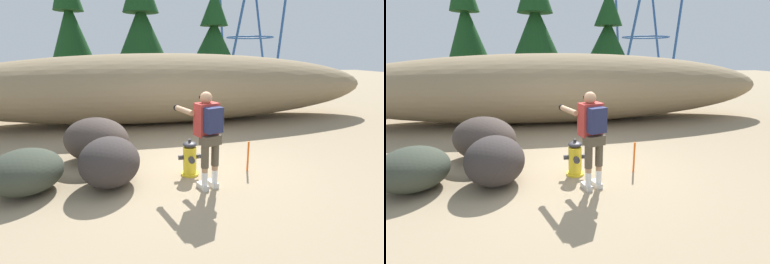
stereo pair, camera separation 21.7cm
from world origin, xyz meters
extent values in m
cube|color=#998466|center=(0.00, 0.00, -0.02)|extent=(56.00, 56.00, 0.04)
ellipsoid|color=#897556|center=(0.00, 4.37, 1.11)|extent=(14.62, 3.20, 2.21)
cylinder|color=yellow|center=(0.01, -0.08, 0.02)|extent=(0.33, 0.33, 0.04)
cylinder|color=yellow|center=(0.01, -0.08, 0.30)|extent=(0.25, 0.25, 0.51)
ellipsoid|color=#333338|center=(0.01, -0.08, 0.60)|extent=(0.26, 0.26, 0.10)
cylinder|color=#333338|center=(0.01, -0.08, 0.68)|extent=(0.06, 0.06, 0.05)
cylinder|color=#333338|center=(-0.16, -0.08, 0.36)|extent=(0.09, 0.09, 0.09)
cylinder|color=#333338|center=(0.18, -0.08, 0.36)|extent=(0.09, 0.09, 0.09)
cylinder|color=#333338|center=(0.01, -0.25, 0.36)|extent=(0.11, 0.09, 0.11)
cube|color=beige|center=(0.11, -0.70, 0.04)|extent=(0.18, 0.28, 0.09)
cylinder|color=white|center=(0.13, -0.76, 0.21)|extent=(0.10, 0.10, 0.24)
cylinder|color=tan|center=(0.13, -0.76, 0.37)|extent=(0.10, 0.10, 0.08)
cylinder|color=brown|center=(0.13, -0.76, 0.62)|extent=(0.13, 0.13, 0.41)
cube|color=beige|center=(0.30, -0.64, 0.04)|extent=(0.18, 0.28, 0.09)
cylinder|color=white|center=(0.32, -0.70, 0.21)|extent=(0.10, 0.10, 0.24)
cylinder|color=tan|center=(0.32, -0.70, 0.37)|extent=(0.10, 0.10, 0.08)
cylinder|color=brown|center=(0.32, -0.70, 0.62)|extent=(0.13, 0.13, 0.41)
cube|color=brown|center=(0.22, -0.73, 0.87)|extent=(0.37, 0.29, 0.16)
cube|color=#B2332D|center=(0.18, -0.61, 1.19)|extent=(0.42, 0.34, 0.53)
cube|color=#23284C|center=(0.25, -0.80, 1.22)|extent=(0.32, 0.24, 0.40)
sphere|color=tan|center=(0.18, -0.59, 1.54)|extent=(0.20, 0.20, 0.20)
cube|color=black|center=(0.15, -0.51, 1.54)|extent=(0.15, 0.07, 0.04)
cylinder|color=tan|center=(-0.14, -0.33, 1.30)|extent=(0.27, 0.58, 0.09)
sphere|color=black|center=(-0.22, -0.07, 1.30)|extent=(0.11, 0.11, 0.11)
cylinder|color=tan|center=(0.28, -0.19, 1.30)|extent=(0.27, 0.58, 0.09)
sphere|color=black|center=(0.19, 0.07, 1.30)|extent=(0.11, 0.11, 0.11)
ellipsoid|color=#403631|center=(-1.77, 1.04, 0.46)|extent=(1.77, 1.66, 0.93)
ellipsoid|color=#342E2C|center=(-1.42, -0.23, 0.43)|extent=(1.12, 1.20, 0.86)
ellipsoid|color=#373D31|center=(-2.74, -0.21, 0.36)|extent=(1.61, 1.61, 0.73)
cylinder|color=#47331E|center=(-3.83, 10.88, 0.79)|extent=(0.26, 0.26, 1.58)
cone|color=#143D19|center=(-3.83, 10.88, 3.15)|extent=(2.21, 2.21, 3.14)
cylinder|color=#47331E|center=(-0.37, 10.05, 0.79)|extent=(0.32, 0.32, 1.59)
cone|color=#143D19|center=(-0.37, 10.05, 3.09)|extent=(2.71, 2.71, 3.01)
cylinder|color=#47331E|center=(3.22, 9.63, 0.87)|extent=(0.26, 0.26, 1.74)
cone|color=#143D19|center=(3.22, 9.63, 2.81)|extent=(2.18, 2.18, 2.13)
cone|color=#143D19|center=(3.22, 9.63, 4.41)|extent=(1.42, 1.42, 1.78)
cylinder|color=#285193|center=(8.73, 15.98, 3.23)|extent=(1.07, 1.07, 6.48)
cylinder|color=#285193|center=(5.70, 15.98, 3.23)|extent=(1.07, 1.07, 6.48)
cylinder|color=#285193|center=(8.73, 12.95, 3.23)|extent=(1.07, 1.07, 6.48)
cylinder|color=#285193|center=(5.70, 12.95, 3.23)|extent=(1.07, 1.07, 6.48)
torus|color=#285193|center=(7.21, 14.47, 3.23)|extent=(3.25, 3.25, 0.10)
cylinder|color=#E55914|center=(1.15, -0.14, 0.30)|extent=(0.04, 0.04, 0.60)
camera|label=1|loc=(-0.96, -4.93, 2.24)|focal=26.41mm
camera|label=2|loc=(-0.75, -4.97, 2.24)|focal=26.41mm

